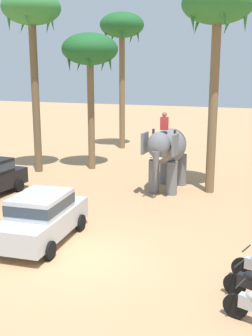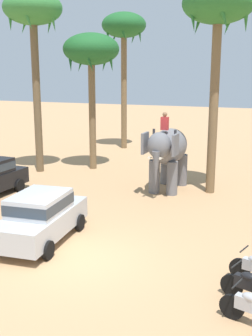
# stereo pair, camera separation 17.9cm
# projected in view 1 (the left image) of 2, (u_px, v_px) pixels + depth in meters

# --- Properties ---
(ground_plane) EXTENTS (120.00, 120.00, 0.00)m
(ground_plane) POSITION_uv_depth(u_px,v_px,m) (83.00, 260.00, 12.91)
(ground_plane) COLOR tan
(car_sedan_foreground) EXTENTS (2.20, 4.25, 1.70)m
(car_sedan_foreground) POSITION_uv_depth(u_px,v_px,m) (42.00, 216.00, 14.11)
(car_sedan_foreground) COLOR #B7BABF
(car_sedan_foreground) RESTS_ON ground
(elephant_with_mahout) EXTENTS (1.63, 3.87, 3.88)m
(elephant_with_mahout) POSITION_uv_depth(u_px,v_px,m) (167.00, 150.00, 20.16)
(elephant_with_mahout) COLOR slate
(elephant_with_mahout) RESTS_ON ground
(palm_tree_behind_elephant) EXTENTS (3.20, 3.20, 9.52)m
(palm_tree_behind_elephant) POSITION_uv_depth(u_px,v_px,m) (218.00, 11.00, 18.39)
(palm_tree_behind_elephant) COLOR brown
(palm_tree_behind_elephant) RESTS_ON ground
(palm_tree_near_hut) EXTENTS (3.20, 3.20, 9.95)m
(palm_tree_near_hut) POSITION_uv_depth(u_px,v_px,m) (32.00, 15.00, 22.53)
(palm_tree_near_hut) COLOR brown
(palm_tree_near_hut) RESTS_ON ground
(palm_tree_left_of_road) EXTENTS (3.20, 3.20, 7.85)m
(palm_tree_left_of_road) POSITION_uv_depth(u_px,v_px,m) (90.00, 53.00, 23.69)
(palm_tree_left_of_road) COLOR brown
(palm_tree_left_of_road) RESTS_ON ground
(palm_tree_far_back) EXTENTS (3.20, 3.20, 9.89)m
(palm_tree_far_back) POSITION_uv_depth(u_px,v_px,m) (122.00, 30.00, 30.13)
(palm_tree_far_back) COLOR brown
(palm_tree_far_back) RESTS_ON ground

